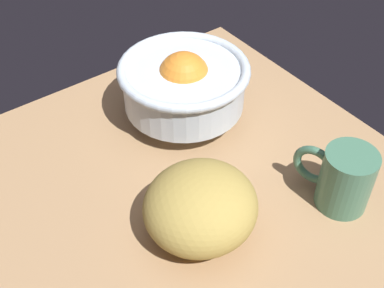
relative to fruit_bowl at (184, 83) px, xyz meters
The scene contains 4 objects.
ground_plane 24.20cm from the fruit_bowl, 158.49° to the left, with size 80.84×63.89×3.00cm, color #A78058.
fruit_bowl is the anchor object (origin of this frame).
bread_loaf 24.86cm from the fruit_bowl, 149.67° to the left, with size 15.56×15.02×10.03cm, color #B19648.
mug 29.54cm from the fruit_bowl, 166.70° to the right, with size 11.68×7.44×9.44cm.
Camera 1 is at (-34.18, 30.90, 57.41)cm, focal length 47.95 mm.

